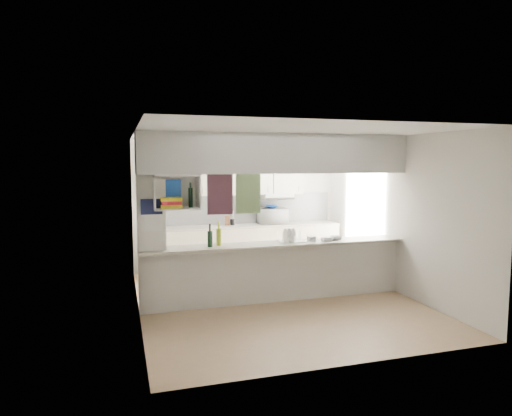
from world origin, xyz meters
name	(u,v)px	position (x,y,z in m)	size (l,w,h in m)	color
floor	(277,300)	(0.00, 0.00, 0.00)	(4.80, 4.80, 0.00)	tan
ceiling	(277,134)	(0.00, 0.00, 2.60)	(4.80, 4.80, 0.00)	white
wall_back	(238,205)	(0.00, 2.40, 1.30)	(4.20, 4.20, 0.00)	silver
wall_left	(137,224)	(-2.10, 0.00, 1.30)	(4.80, 4.80, 0.00)	silver
wall_right	(395,214)	(2.10, 0.00, 1.30)	(4.80, 4.80, 0.00)	silver
servery_partition	(266,196)	(-0.17, 0.00, 1.66)	(4.20, 0.50, 2.60)	silver
cubby_shelf	(175,195)	(-1.57, -0.06, 1.71)	(0.65, 0.35, 0.50)	white
kitchen_run	(249,229)	(0.16, 2.14, 0.83)	(3.60, 0.63, 2.24)	beige
microwave	(273,216)	(0.66, 2.12, 1.08)	(0.58, 0.39, 0.32)	white
bowl	(271,207)	(0.62, 2.11, 1.27)	(0.25, 0.25, 0.06)	#0E3EA0
dish_rack	(292,236)	(0.27, 0.05, 1.01)	(0.41, 0.31, 0.22)	silver
cup	(291,239)	(0.21, -0.06, 0.98)	(0.11, 0.11, 0.09)	white
wine_bottles	(215,237)	(-0.98, 0.01, 1.05)	(0.23, 0.16, 0.36)	black
plastic_tubs	(323,239)	(0.78, -0.02, 0.95)	(0.57, 0.23, 0.07)	silver
utensil_jar	(232,222)	(-0.18, 2.15, 0.98)	(0.09, 0.09, 0.13)	black
knife_block	(227,220)	(-0.28, 2.18, 1.01)	(0.09, 0.08, 0.19)	#57331D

